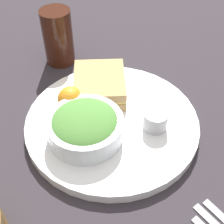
% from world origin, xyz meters
% --- Properties ---
extents(ground_plane, '(4.00, 4.00, 0.00)m').
position_xyz_m(ground_plane, '(0.00, 0.00, 0.00)').
color(ground_plane, '#2D282D').
extents(plate, '(0.34, 0.34, 0.02)m').
position_xyz_m(plate, '(0.00, 0.00, 0.01)').
color(plate, white).
rests_on(plate, ground_plane).
extents(sandwich, '(0.13, 0.12, 0.04)m').
position_xyz_m(sandwich, '(0.08, 0.01, 0.04)').
color(sandwich, tan).
rests_on(sandwich, plate).
extents(salad_bowl, '(0.14, 0.14, 0.06)m').
position_xyz_m(salad_bowl, '(-0.03, 0.05, 0.05)').
color(salad_bowl, white).
rests_on(salad_bowl, plate).
extents(dressing_cup, '(0.05, 0.05, 0.04)m').
position_xyz_m(dressing_cup, '(-0.03, -0.08, 0.04)').
color(dressing_cup, '#B7B7BC').
rests_on(dressing_cup, plate).
extents(orange_wedge, '(0.05, 0.05, 0.05)m').
position_xyz_m(orange_wedge, '(0.04, 0.07, 0.05)').
color(orange_wedge, orange).
rests_on(orange_wedge, plate).
extents(drink_glass, '(0.07, 0.07, 0.13)m').
position_xyz_m(drink_glass, '(0.24, 0.09, 0.07)').
color(drink_glass, '#38190F').
rests_on(drink_glass, ground_plane).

